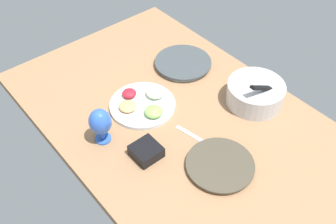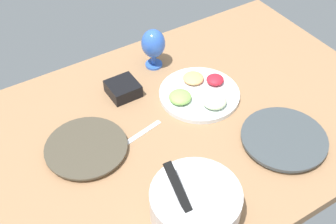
# 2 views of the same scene
# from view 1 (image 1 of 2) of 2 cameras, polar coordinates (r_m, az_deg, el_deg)

# --- Properties ---
(ground_plane) EXTENTS (1.60, 1.04, 0.04)m
(ground_plane) POSITION_cam_1_polar(r_m,az_deg,el_deg) (1.82, 1.04, -0.76)
(ground_plane) COLOR #99704C
(dinner_plate_left) EXTENTS (0.29, 0.29, 0.03)m
(dinner_plate_left) POSITION_cam_1_polar(r_m,az_deg,el_deg) (2.06, 2.18, 7.09)
(dinner_plate_left) COLOR silver
(dinner_plate_left) RESTS_ON ground_plane
(dinner_plate_right) EXTENTS (0.28, 0.28, 0.02)m
(dinner_plate_right) POSITION_cam_1_polar(r_m,az_deg,el_deg) (1.61, 7.57, -7.68)
(dinner_plate_right) COLOR beige
(dinner_plate_right) RESTS_ON ground_plane
(mixing_bowl) EXTENTS (0.27, 0.27, 0.17)m
(mixing_bowl) POSITION_cam_1_polar(r_m,az_deg,el_deg) (1.87, 12.56, 2.74)
(mixing_bowl) COLOR silver
(mixing_bowl) RESTS_ON ground_plane
(fruit_platter) EXTENTS (0.31, 0.31, 0.05)m
(fruit_platter) POSITION_cam_1_polar(r_m,az_deg,el_deg) (1.83, -3.62, 1.22)
(fruit_platter) COLOR silver
(fruit_platter) RESTS_ON ground_plane
(hurricane_glass_blue) EXTENTS (0.10, 0.10, 0.17)m
(hurricane_glass_blue) POSITION_cam_1_polar(r_m,az_deg,el_deg) (1.64, -9.81, -1.53)
(hurricane_glass_blue) COLOR blue
(hurricane_glass_blue) RESTS_ON ground_plane
(square_bowl_black) EXTENTS (0.11, 0.11, 0.05)m
(square_bowl_black) POSITION_cam_1_polar(r_m,az_deg,el_deg) (1.62, -3.19, -5.65)
(square_bowl_black) COLOR black
(square_bowl_black) RESTS_ON ground_plane
(fork_by_right_plate) EXTENTS (0.18, 0.05, 0.01)m
(fork_by_right_plate) POSITION_cam_1_polar(r_m,az_deg,el_deg) (1.71, 3.68, -3.46)
(fork_by_right_plate) COLOR silver
(fork_by_right_plate) RESTS_ON ground_plane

